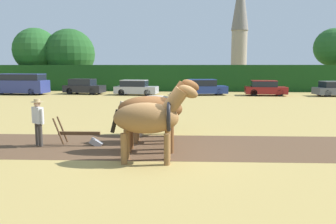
# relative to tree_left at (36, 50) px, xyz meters

# --- Properties ---
(ground_plane) EXTENTS (240.00, 240.00, 0.00)m
(ground_plane) POSITION_rel_tree_left_xyz_m (19.22, -31.66, -4.87)
(ground_plane) COLOR #A88E4C
(plowed_furrow_strip) EXTENTS (31.97, 4.72, 0.01)m
(plowed_furrow_strip) POSITION_rel_tree_left_xyz_m (14.00, -30.64, -4.87)
(plowed_furrow_strip) COLOR brown
(plowed_furrow_strip) RESTS_ON ground
(hedgerow) EXTENTS (78.61, 1.86, 2.99)m
(hedgerow) POSITION_rel_tree_left_xyz_m (19.22, -3.64, -3.38)
(hedgerow) COLOR #194719
(hedgerow) RESTS_ON ground
(tree_left) EXTENTS (5.74, 5.74, 7.75)m
(tree_left) POSITION_rel_tree_left_xyz_m (0.00, 0.00, 0.00)
(tree_left) COLOR #423323
(tree_left) RESTS_ON ground
(tree_center_left) EXTENTS (6.46, 6.46, 7.68)m
(tree_center_left) POSITION_rel_tree_left_xyz_m (4.27, 0.61, -0.43)
(tree_center_left) COLOR brown
(tree_center_left) RESTS_ON ground
(tree_center) EXTENTS (4.65, 4.65, 7.50)m
(tree_center) POSITION_rel_tree_left_xyz_m (37.67, 0.72, 0.28)
(tree_center) COLOR #4C3823
(tree_center) RESTS_ON ground
(church_spire) EXTENTS (3.32, 3.32, 21.58)m
(church_spire) POSITION_rel_tree_left_xyz_m (29.45, 23.94, 6.42)
(church_spire) COLOR gray
(church_spire) RESTS_ON ground
(draft_horse_lead_left) EXTENTS (2.63, 1.02, 2.38)m
(draft_horse_lead_left) POSITION_rel_tree_left_xyz_m (18.95, -32.43, -3.54)
(draft_horse_lead_left) COLOR brown
(draft_horse_lead_left) RESTS_ON ground
(draft_horse_lead_right) EXTENTS (2.84, 0.97, 2.49)m
(draft_horse_lead_right) POSITION_rel_tree_left_xyz_m (18.92, -31.14, -3.45)
(draft_horse_lead_right) COLOR brown
(draft_horse_lead_right) RESTS_ON ground
(draft_horse_trail_left) EXTENTS (2.74, 0.94, 2.38)m
(draft_horse_trail_left) POSITION_rel_tree_left_xyz_m (18.88, -29.84, -3.56)
(draft_horse_trail_left) COLOR brown
(draft_horse_trail_left) RESTS_ON ground
(draft_horse_trail_right) EXTENTS (2.66, 0.93, 2.28)m
(draft_horse_trail_right) POSITION_rel_tree_left_xyz_m (18.84, -28.55, -3.62)
(draft_horse_trail_right) COLOR #B2A38E
(draft_horse_trail_right) RESTS_ON ground
(plow) EXTENTS (1.73, 0.47, 1.13)m
(plow) POSITION_rel_tree_left_xyz_m (16.30, -30.57, -4.55)
(plow) COLOR #4C331E
(plow) RESTS_ON ground
(farmer_at_plow) EXTENTS (0.55, 0.44, 1.69)m
(farmer_at_plow) POSITION_rel_tree_left_xyz_m (14.75, -30.74, -3.89)
(farmer_at_plow) COLOR #38332D
(farmer_at_plow) RESTS_ON ground
(farmer_beside_team) EXTENTS (0.54, 0.41, 1.59)m
(farmer_beside_team) POSITION_rel_tree_left_xyz_m (19.25, -26.43, -3.96)
(farmer_beside_team) COLOR #28334C
(farmer_beside_team) RESTS_ON ground
(parked_van) EXTENTS (5.53, 2.36, 2.09)m
(parked_van) POSITION_rel_tree_left_xyz_m (2.92, -9.77, -3.80)
(parked_van) COLOR navy
(parked_van) RESTS_ON ground
(parked_car_left) EXTENTS (4.27, 2.34, 1.56)m
(parked_car_left) POSITION_rel_tree_left_xyz_m (9.14, -8.84, -4.12)
(parked_car_left) COLOR black
(parked_car_left) RESTS_ON ground
(parked_car_center_left) EXTENTS (4.36, 2.15, 1.49)m
(parked_car_center_left) POSITION_rel_tree_left_xyz_m (14.66, -9.62, -4.16)
(parked_car_center_left) COLOR #A8A8B2
(parked_car_center_left) RESTS_ON ground
(parked_car_center) EXTENTS (4.66, 2.45, 1.56)m
(parked_car_center) POSITION_rel_tree_left_xyz_m (21.37, -9.23, -4.12)
(parked_car_center) COLOR navy
(parked_car_center) RESTS_ON ground
(parked_car_center_right) EXTENTS (4.02, 1.97, 1.47)m
(parked_car_center_right) POSITION_rel_tree_left_xyz_m (27.35, -9.37, -4.16)
(parked_car_center_right) COLOR maroon
(parked_car_center_right) RESTS_ON ground
(parked_car_right) EXTENTS (4.14, 2.13, 1.44)m
(parked_car_right) POSITION_rel_tree_left_xyz_m (33.92, -9.59, -4.18)
(parked_car_right) COLOR #565B66
(parked_car_right) RESTS_ON ground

